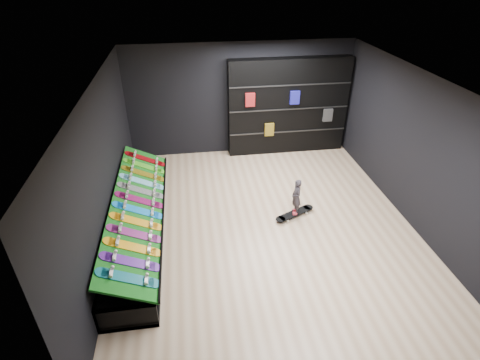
{
  "coord_description": "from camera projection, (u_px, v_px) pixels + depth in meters",
  "views": [
    {
      "loc": [
        -1.44,
        -6.08,
        4.85
      ],
      "look_at": [
        -0.5,
        0.2,
        1.0
      ],
      "focal_mm": 28.0,
      "sensor_mm": 36.0,
      "label": 1
    }
  ],
  "objects": [
    {
      "name": "display_board_2",
      "position": [
        133.0,
        247.0,
        6.12
      ],
      "size": [
        0.93,
        0.22,
        0.5
      ],
      "primitive_type": null,
      "rotation": [
        0.0,
        0.44,
        0.0
      ],
      "color": "yellow",
      "rests_on": "turf_ramp"
    },
    {
      "name": "back_shelving",
      "position": [
        288.0,
        107.0,
        10.14
      ],
      "size": [
        3.25,
        0.38,
        2.6
      ],
      "primitive_type": "cube",
      "color": "black",
      "rests_on": "ground"
    },
    {
      "name": "wall_back",
      "position": [
        240.0,
        100.0,
        10.02
      ],
      "size": [
        6.0,
        0.02,
        3.0
      ],
      "primitive_type": "cube",
      "color": "black",
      "rests_on": "ground"
    },
    {
      "name": "wall_right",
      "position": [
        415.0,
        150.0,
        7.44
      ],
      "size": [
        0.02,
        7.0,
        3.0
      ],
      "primitive_type": "cube",
      "color": "black",
      "rests_on": "ground"
    },
    {
      "name": "floor",
      "position": [
        265.0,
        224.0,
        7.84
      ],
      "size": [
        6.0,
        7.0,
        0.01
      ],
      "primitive_type": "cube",
      "color": "#CEAF8B",
      "rests_on": "ground"
    },
    {
      "name": "display_board_1",
      "position": [
        131.0,
        262.0,
        5.83
      ],
      "size": [
        0.93,
        0.22,
        0.5
      ],
      "primitive_type": null,
      "rotation": [
        0.0,
        0.44,
        0.0
      ],
      "color": "purple",
      "rests_on": "turf_ramp"
    },
    {
      "name": "turf_ramp",
      "position": [
        138.0,
        206.0,
        7.16
      ],
      "size": [
        0.92,
        4.5,
        0.46
      ],
      "primitive_type": "cube",
      "rotation": [
        0.0,
        0.44,
        0.0
      ],
      "color": "#0D5410",
      "rests_on": "display_rack"
    },
    {
      "name": "display_board_3",
      "position": [
        135.0,
        234.0,
        6.41
      ],
      "size": [
        0.93,
        0.22,
        0.5
      ],
      "primitive_type": null,
      "rotation": [
        0.0,
        0.44,
        0.0
      ],
      "color": "#2626BF",
      "rests_on": "turf_ramp"
    },
    {
      "name": "display_rack",
      "position": [
        139.0,
        226.0,
        7.39
      ],
      "size": [
        0.9,
        4.5,
        0.5
      ],
      "primitive_type": null,
      "color": "black",
      "rests_on": "ground"
    },
    {
      "name": "display_board_10",
      "position": [
        144.0,
        166.0,
        8.46
      ],
      "size": [
        0.93,
        0.22,
        0.5
      ],
      "primitive_type": null,
      "rotation": [
        0.0,
        0.44,
        0.0
      ],
      "color": "green",
      "rests_on": "turf_ramp"
    },
    {
      "name": "display_board_0",
      "position": [
        128.0,
        278.0,
        5.54
      ],
      "size": [
        0.93,
        0.22,
        0.5
      ],
      "primitive_type": null,
      "rotation": [
        0.0,
        0.44,
        0.0
      ],
      "color": "#0C8C99",
      "rests_on": "turf_ramp"
    },
    {
      "name": "wall_front",
      "position": [
        335.0,
        310.0,
        4.1
      ],
      "size": [
        6.0,
        0.02,
        3.0
      ],
      "primitive_type": "cube",
      "color": "black",
      "rests_on": "ground"
    },
    {
      "name": "display_board_7",
      "position": [
        141.0,
        190.0,
        7.58
      ],
      "size": [
        0.93,
        0.22,
        0.5
      ],
      "primitive_type": null,
      "rotation": [
        0.0,
        0.44,
        0.0
      ],
      "color": "black",
      "rests_on": "turf_ramp"
    },
    {
      "name": "floor_skateboard",
      "position": [
        295.0,
        214.0,
        8.05
      ],
      "size": [
        0.98,
        0.62,
        0.09
      ],
      "primitive_type": null,
      "rotation": [
        0.0,
        0.0,
        0.44
      ],
      "color": "black",
      "rests_on": "ground"
    },
    {
      "name": "ceiling",
      "position": [
        271.0,
        82.0,
        6.29
      ],
      "size": [
        6.0,
        7.0,
        0.01
      ],
      "primitive_type": "cube",
      "color": "white",
      "rests_on": "ground"
    },
    {
      "name": "display_board_9",
      "position": [
        143.0,
        174.0,
        8.17
      ],
      "size": [
        0.93,
        0.22,
        0.5
      ],
      "primitive_type": null,
      "rotation": [
        0.0,
        0.44,
        0.0
      ],
      "color": "yellow",
      "rests_on": "turf_ramp"
    },
    {
      "name": "display_board_11",
      "position": [
        145.0,
        159.0,
        8.75
      ],
      "size": [
        0.93,
        0.22,
        0.5
      ],
      "primitive_type": null,
      "rotation": [
        0.0,
        0.44,
        0.0
      ],
      "color": "red",
      "rests_on": "turf_ramp"
    },
    {
      "name": "wall_left",
      "position": [
        104.0,
        172.0,
        6.68
      ],
      "size": [
        0.02,
        7.0,
        3.0
      ],
      "primitive_type": "cube",
      "color": "black",
      "rests_on": "ground"
    },
    {
      "name": "display_board_5",
      "position": [
        138.0,
        210.0,
        7.0
      ],
      "size": [
        0.93,
        0.22,
        0.5
      ],
      "primitive_type": null,
      "rotation": [
        0.0,
        0.44,
        0.0
      ],
      "color": "blue",
      "rests_on": "turf_ramp"
    },
    {
      "name": "display_board_8",
      "position": [
        142.0,
        182.0,
        7.87
      ],
      "size": [
        0.93,
        0.22,
        0.5
      ],
      "primitive_type": null,
      "rotation": [
        0.0,
        0.44,
        0.0
      ],
      "color": "#0CB2E5",
      "rests_on": "turf_ramp"
    },
    {
      "name": "display_board_6",
      "position": [
        140.0,
        200.0,
        7.29
      ],
      "size": [
        0.93,
        0.22,
        0.5
      ],
      "primitive_type": null,
      "rotation": [
        0.0,
        0.44,
        0.0
      ],
      "color": "#E5198C",
      "rests_on": "turf_ramp"
    },
    {
      "name": "display_board_4",
      "position": [
        136.0,
        221.0,
        6.7
      ],
      "size": [
        0.93,
        0.22,
        0.5
      ],
      "primitive_type": null,
      "rotation": [
        0.0,
        0.44,
        0.0
      ],
      "color": "orange",
      "rests_on": "turf_ramp"
    },
    {
      "name": "child",
      "position": [
        296.0,
        203.0,
        7.9
      ],
      "size": [
        0.14,
        0.19,
        0.48
      ],
      "primitive_type": "imported",
      "rotation": [
        0.0,
        0.0,
        -1.51
      ],
      "color": "black",
      "rests_on": "floor_skateboard"
    }
  ]
}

